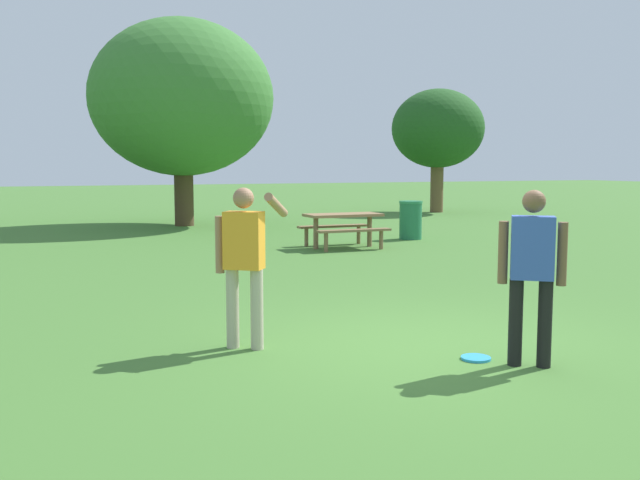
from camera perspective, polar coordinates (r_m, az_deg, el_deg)
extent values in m
plane|color=#447530|center=(7.46, 8.65, -8.47)|extent=(120.00, 120.00, 0.00)
cylinder|color=black|center=(6.87, 17.67, -6.44)|extent=(0.13, 0.13, 0.82)
cylinder|color=black|center=(6.85, 15.49, -6.40)|extent=(0.13, 0.13, 0.82)
cube|color=#3856B7|center=(6.75, 16.77, -0.61)|extent=(0.44, 0.40, 0.58)
sphere|color=brown|center=(6.71, 16.88, 3.00)|extent=(0.21, 0.21, 0.21)
cylinder|color=brown|center=(6.77, 18.95, -1.08)|extent=(0.09, 0.09, 0.58)
cylinder|color=brown|center=(6.74, 14.55, -0.97)|extent=(0.09, 0.09, 0.58)
cylinder|color=#B7AD93|center=(7.29, -7.06, -5.48)|extent=(0.13, 0.13, 0.82)
cylinder|color=#B7AD93|center=(7.20, -5.11, -5.60)|extent=(0.13, 0.13, 0.82)
cube|color=orange|center=(7.14, -6.16, -0.03)|extent=(0.44, 0.40, 0.58)
sphere|color=#9E7051|center=(7.10, -6.19, 3.38)|extent=(0.21, 0.21, 0.21)
cylinder|color=#9E7051|center=(7.23, -8.09, -0.37)|extent=(0.09, 0.09, 0.58)
cylinder|color=#9E7051|center=(7.29, -3.54, 2.81)|extent=(0.41, 0.52, 0.28)
cylinder|color=#2D9EDB|center=(7.06, 12.46, -9.29)|extent=(0.29, 0.29, 0.03)
cube|color=olive|center=(15.88, 1.88, 2.03)|extent=(1.71, 0.78, 0.06)
cube|color=olive|center=(15.38, 2.77, 0.77)|extent=(1.70, 0.28, 0.05)
cube|color=olive|center=(16.44, 1.05, 1.12)|extent=(1.70, 0.28, 0.05)
cylinder|color=olive|center=(15.66, -0.33, 0.56)|extent=(0.11, 0.11, 0.71)
cylinder|color=olive|center=(15.14, 0.49, -0.19)|extent=(0.09, 0.09, 0.41)
cylinder|color=olive|center=(16.21, -1.11, 0.22)|extent=(0.09, 0.09, 0.41)
cylinder|color=olive|center=(16.20, 4.02, 0.73)|extent=(0.11, 0.11, 0.71)
cylinder|color=olive|center=(15.70, 4.95, 0.01)|extent=(0.09, 0.09, 0.41)
cylinder|color=olive|center=(16.73, 3.13, 0.40)|extent=(0.09, 0.09, 0.41)
cylinder|color=#237047|center=(17.89, 7.32, 1.51)|extent=(0.56, 0.56, 0.90)
cylinder|color=#2E8657|center=(17.85, 7.34, 3.04)|extent=(0.59, 0.59, 0.06)
cylinder|color=#4C3823|center=(22.03, -10.93, 4.19)|extent=(0.58, 0.58, 2.35)
ellipsoid|color=#3D7A33|center=(22.11, -11.07, 11.19)|extent=(5.52, 5.52, 4.69)
cylinder|color=brown|center=(28.23, 9.41, 4.55)|extent=(0.50, 0.50, 2.28)
ellipsoid|color=#21511E|center=(28.26, 9.48, 8.87)|extent=(3.60, 3.60, 3.06)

